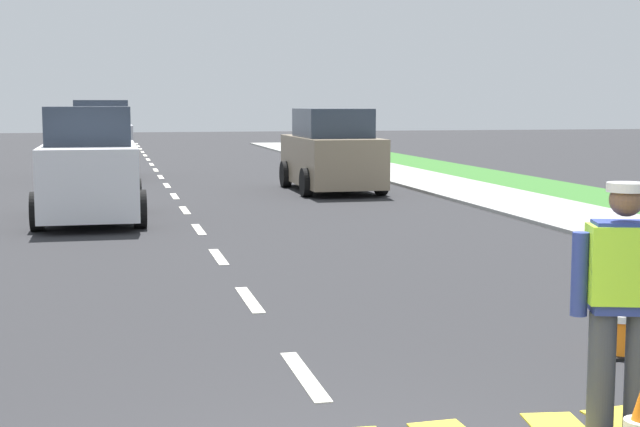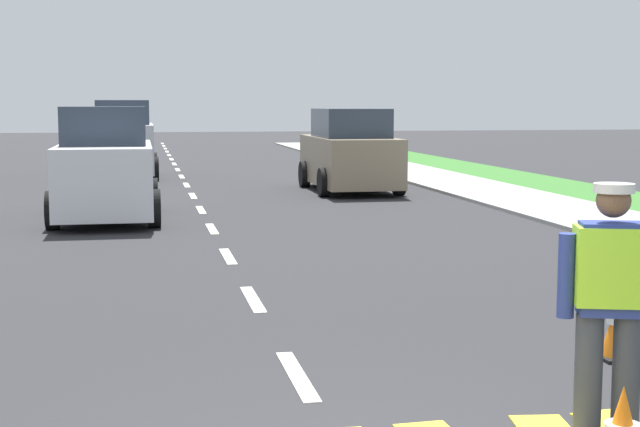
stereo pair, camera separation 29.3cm
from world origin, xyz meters
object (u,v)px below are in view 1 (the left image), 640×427
car_oncoming_lead (90,168)px  car_oncoming_second (102,142)px  traffic_cone_far (621,323)px  car_parked_far (331,153)px  road_worker (626,296)px

car_oncoming_lead → car_oncoming_second: size_ratio=1.04×
traffic_cone_far → car_parked_far: size_ratio=0.14×
traffic_cone_far → car_oncoming_lead: 11.71m
car_oncoming_lead → traffic_cone_far: bearing=-66.6°
car_oncoming_lead → car_oncoming_second: car_oncoming_second is taller
road_worker → car_oncoming_lead: size_ratio=0.41×
road_worker → car_parked_far: (2.16, 17.30, 0.02)m
car_oncoming_lead → car_oncoming_second: bearing=89.1°
car_parked_far → road_worker: bearing=-97.1°
car_parked_far → car_oncoming_second: size_ratio=1.08×
road_worker → car_oncoming_lead: 13.00m
road_worker → car_oncoming_lead: bearing=106.2°
traffic_cone_far → car_oncoming_second: 21.44m
traffic_cone_far → car_parked_far: 15.60m
car_parked_far → car_oncoming_second: (-5.61, 5.42, 0.10)m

